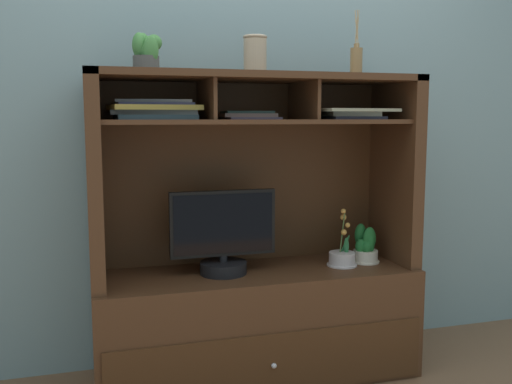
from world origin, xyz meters
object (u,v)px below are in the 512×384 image
object	(u,v)px
potted_orchid	(342,257)
ceramic_vase	(255,55)
magazine_stack_left	(248,115)
potted_succulent	(146,53)
media_console	(256,287)
diffuser_bottle	(356,61)
tv_monitor	(223,239)
potted_fern	(366,247)
magazine_stack_right	(351,113)
magazine_stack_centre	(154,110)

from	to	relation	value
potted_orchid	ceramic_vase	distance (m)	1.05
magazine_stack_left	potted_succulent	bearing A→B (deg)	-174.57
potted_orchid	ceramic_vase	world-z (taller)	ceramic_vase
media_console	diffuser_bottle	size ratio (longest dim) A/B	4.98
tv_monitor	magazine_stack_left	xyz separation A→B (m)	(0.14, 0.07, 0.56)
ceramic_vase	potted_fern	bearing A→B (deg)	-2.86
media_console	magazine_stack_left	world-z (taller)	media_console
magazine_stack_right	potted_succulent	bearing A→B (deg)	176.30
magazine_stack_left	tv_monitor	bearing A→B (deg)	-151.97
tv_monitor	ceramic_vase	xyz separation A→B (m)	(0.16, 0.03, 0.83)
magazine_stack_left	ceramic_vase	distance (m)	0.28
magazine_stack_right	tv_monitor	bearing A→B (deg)	177.11
diffuser_bottle	potted_succulent	size ratio (longest dim) A/B	1.83
potted_fern	potted_succulent	size ratio (longest dim) A/B	1.15
potted_fern	magazine_stack_centre	size ratio (longest dim) A/B	0.48
magazine_stack_right	magazine_stack_left	bearing A→B (deg)	167.49
tv_monitor	potted_succulent	distance (m)	0.89
diffuser_bottle	media_console	bearing A→B (deg)	176.94
media_console	potted_orchid	distance (m)	0.45
magazine_stack_centre	diffuser_bottle	xyz separation A→B (m)	(0.95, -0.02, 0.23)
media_console	potted_orchid	bearing A→B (deg)	-7.07
potted_fern	diffuser_bottle	size ratio (longest dim) A/B	0.62
magazine_stack_centre	tv_monitor	bearing A→B (deg)	-4.63
potted_orchid	diffuser_bottle	size ratio (longest dim) A/B	0.94
tv_monitor	magazine_stack_left	distance (m)	0.58
media_console	potted_orchid	world-z (taller)	media_console
magazine_stack_centre	magazine_stack_left	bearing A→B (deg)	6.48
potted_succulent	ceramic_vase	size ratio (longest dim) A/B	0.95
media_console	tv_monitor	world-z (taller)	media_console
magazine_stack_left	ceramic_vase	size ratio (longest dim) A/B	1.53
potted_succulent	magazine_stack_right	bearing A→B (deg)	-3.70
diffuser_bottle	potted_succulent	world-z (taller)	diffuser_bottle
potted_orchid	potted_succulent	bearing A→B (deg)	176.59
magazine_stack_centre	magazine_stack_right	xyz separation A→B (m)	(0.91, -0.06, -0.01)
magazine_stack_left	magazine_stack_centre	size ratio (longest dim) A/B	0.67
tv_monitor	magazine_stack_right	distance (m)	0.84
magazine_stack_right	media_console	bearing A→B (deg)	172.55
magazine_stack_left	diffuser_bottle	xyz separation A→B (m)	(0.51, -0.07, 0.26)
magazine_stack_centre	ceramic_vase	xyz separation A→B (m)	(0.46, 0.01, 0.25)
media_console	diffuser_bottle	bearing A→B (deg)	-3.06
potted_orchid	ceramic_vase	bearing A→B (deg)	172.13
diffuser_bottle	ceramic_vase	size ratio (longest dim) A/B	1.75
potted_orchid	magazine_stack_right	distance (m)	0.69
media_console	diffuser_bottle	xyz separation A→B (m)	(0.49, -0.03, 1.07)
potted_orchid	diffuser_bottle	distance (m)	0.94
media_console	ceramic_vase	distance (m)	1.08
tv_monitor	diffuser_bottle	bearing A→B (deg)	0.16
diffuser_bottle	magazine_stack_right	bearing A→B (deg)	-140.08
media_console	tv_monitor	size ratio (longest dim) A/B	3.08
potted_succulent	magazine_stack_centre	bearing A→B (deg)	-11.76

